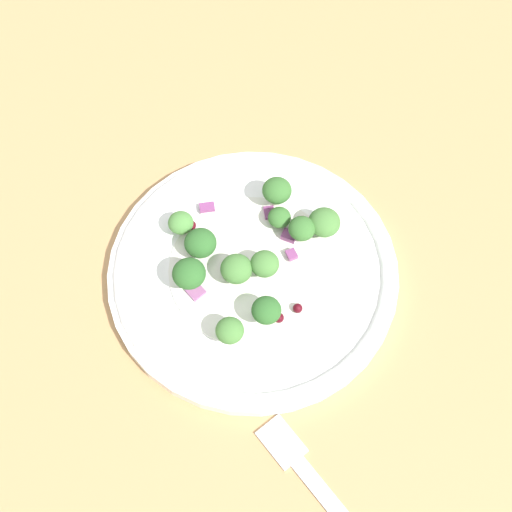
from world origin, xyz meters
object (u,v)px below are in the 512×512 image
at_px(broccoli_floret_0, 266,311).
at_px(broccoli_floret_2, 302,229).
at_px(plate, 256,266).
at_px(fork, 337,510).
at_px(broccoli_floret_1, 277,191).

relative_size(broccoli_floret_0, broccoli_floret_2, 1.04).
bearing_deg(plate, broccoli_floret_0, 39.57).
relative_size(broccoli_floret_0, fork, 0.13).
xyz_separation_m(broccoli_floret_0, fork, (0.10, 0.12, -0.03)).
xyz_separation_m(broccoli_floret_0, broccoli_floret_1, (-0.10, -0.05, 0.00)).
bearing_deg(broccoli_floret_1, broccoli_floret_0, 25.71).
xyz_separation_m(broccoli_floret_1, broccoli_floret_2, (0.02, 0.04, -0.00)).
height_order(plate, broccoli_floret_1, broccoli_floret_1).
relative_size(plate, fork, 1.37).
relative_size(broccoli_floret_2, fork, 0.13).
height_order(broccoli_floret_0, broccoli_floret_1, same).
height_order(broccoli_floret_1, fork, broccoli_floret_1).
distance_m(broccoli_floret_1, fork, 0.26).
bearing_deg(plate, broccoli_floret_1, -165.86).
distance_m(plate, broccoli_floret_2, 0.05).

